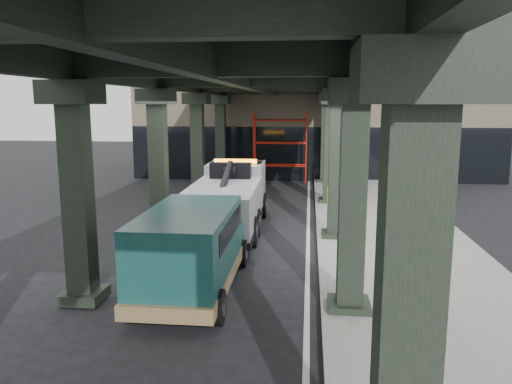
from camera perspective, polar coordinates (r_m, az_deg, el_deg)
The scene contains 8 objects.
ground at distance 15.16m, azimuth -0.55°, elevation -7.28°, with size 90.00×90.00×0.00m, color black.
sidewalk at distance 17.19m, azimuth 15.39°, elevation -5.29°, with size 5.00×40.00×0.15m, color gray.
lane_stripe at distance 16.98m, azimuth 5.97°, elevation -5.41°, with size 0.12×38.00×0.01m, color silver.
viaduct at distance 16.53m, azimuth -1.17°, elevation 13.32°, with size 7.40×32.00×6.40m.
building at distance 34.38m, azimuth 6.73°, elevation 9.09°, with size 22.00×10.00×8.00m, color #C6B793.
scaffolding at distance 29.16m, azimuth 2.80°, elevation 5.28°, with size 3.08×0.88×4.00m.
tow_truck at distance 17.88m, azimuth -3.02°, elevation -0.55°, with size 2.45×7.77×2.53m.
towed_van at distance 12.02m, azimuth -7.32°, elevation -6.37°, with size 2.12×5.20×2.10m.
Camera 1 is at (1.69, -14.37, 4.50)m, focal length 35.00 mm.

